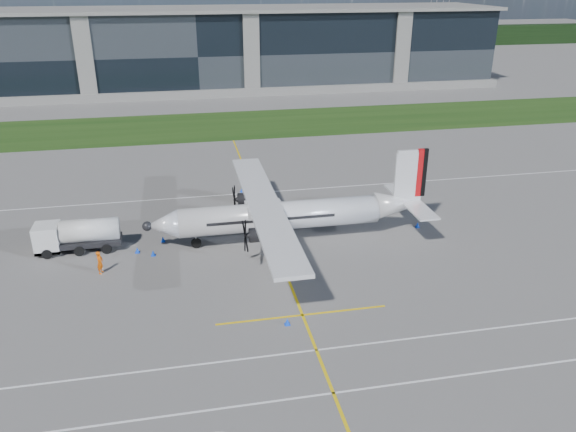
{
  "coord_description": "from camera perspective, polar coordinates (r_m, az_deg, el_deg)",
  "views": [
    {
      "loc": [
        -4.34,
        -38.01,
        21.66
      ],
      "look_at": [
        4.06,
        4.51,
        2.92
      ],
      "focal_mm": 35.0,
      "sensor_mm": 36.0,
      "label": 1
    }
  ],
  "objects": [
    {
      "name": "white_lane_line",
      "position": [
        32.62,
        -0.72,
        -18.21
      ],
      "size": [
        90.0,
        0.15,
        0.01
      ],
      "primitive_type": "cube",
      "color": "white",
      "rests_on": "ground"
    },
    {
      "name": "safety_cone_stbdwing",
      "position": [
        60.79,
        -4.72,
        2.68
      ],
      "size": [
        0.36,
        0.36,
        0.5
      ],
      "primitive_type": "cone",
      "color": "blue",
      "rests_on": "ground"
    },
    {
      "name": "yellow_taxiway_centerline",
      "position": [
        53.18,
        -2.26,
        -0.67
      ],
      "size": [
        0.2,
        70.0,
        0.01
      ],
      "primitive_type": "cube",
      "color": "yellow",
      "rests_on": "ground"
    },
    {
      "name": "ground_crew_person",
      "position": [
        46.3,
        -18.59,
        -4.34
      ],
      "size": [
        0.87,
        1.03,
        2.16
      ],
      "primitive_type": "imported",
      "rotation": [
        0.0,
        0.0,
        1.25
      ],
      "color": "#F25907",
      "rests_on": "ground"
    },
    {
      "name": "safety_cone_fwd",
      "position": [
        49.08,
        -15.07,
        -3.35
      ],
      "size": [
        0.36,
        0.36,
        0.5
      ],
      "primitive_type": "cone",
      "color": "blue",
      "rests_on": "ground"
    },
    {
      "name": "grass_strip",
      "position": [
        88.79,
        -8.13,
        9.05
      ],
      "size": [
        400.0,
        18.0,
        0.04
      ],
      "primitive_type": "cube",
      "color": "#19390F",
      "rests_on": "ground"
    },
    {
      "name": "fuel_tanker_truck",
      "position": [
        50.62,
        -21.13,
        -1.93
      ],
      "size": [
        7.29,
        2.37,
        2.73
      ],
      "primitive_type": null,
      "color": "silver",
      "rests_on": "ground"
    },
    {
      "name": "safety_cone_nose_port",
      "position": [
        48.24,
        -13.54,
        -3.67
      ],
      "size": [
        0.36,
        0.36,
        0.5
      ],
      "primitive_type": "cone",
      "color": "blue",
      "rests_on": "ground"
    },
    {
      "name": "safety_cone_tail",
      "position": [
        53.46,
        13.02,
        -0.86
      ],
      "size": [
        0.36,
        0.36,
        0.5
      ],
      "primitive_type": "cone",
      "color": "blue",
      "rests_on": "ground"
    },
    {
      "name": "baggage_tug",
      "position": [
        51.85,
        -21.45,
        -1.82
      ],
      "size": [
        3.35,
        2.01,
        2.01
      ],
      "primitive_type": null,
      "color": "white",
      "rests_on": "ground"
    },
    {
      "name": "safety_cone_nose_stbd",
      "position": [
        50.51,
        -12.58,
        -2.3
      ],
      "size": [
        0.36,
        0.36,
        0.5
      ],
      "primitive_type": "cone",
      "color": "blue",
      "rests_on": "ground"
    },
    {
      "name": "turboprop_aircraft",
      "position": [
        48.23,
        0.23,
        1.7
      ],
      "size": [
        24.67,
        25.58,
        7.67
      ],
      "primitive_type": null,
      "color": "silver",
      "rests_on": "ground"
    },
    {
      "name": "terminal_building",
      "position": [
        118.93,
        -9.38,
        16.25
      ],
      "size": [
        120.0,
        20.0,
        15.0
      ],
      "primitive_type": "cube",
      "color": "black",
      "rests_on": "ground"
    },
    {
      "name": "ground",
      "position": [
        81.07,
        -7.77,
        7.67
      ],
      "size": [
        400.0,
        400.0,
        0.0
      ],
      "primitive_type": "plane",
      "color": "#5E5B59",
      "rests_on": "ground"
    },
    {
      "name": "tree_line",
      "position": [
        179.03,
        -10.18,
        17.06
      ],
      "size": [
        400.0,
        6.0,
        6.0
      ],
      "primitive_type": "cube",
      "color": "black",
      "rests_on": "ground"
    },
    {
      "name": "safety_cone_portwing",
      "position": [
        38.24,
        -0.07,
        -10.67
      ],
      "size": [
        0.36,
        0.36,
        0.5
      ],
      "primitive_type": "cone",
      "color": "blue",
      "rests_on": "ground"
    }
  ]
}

